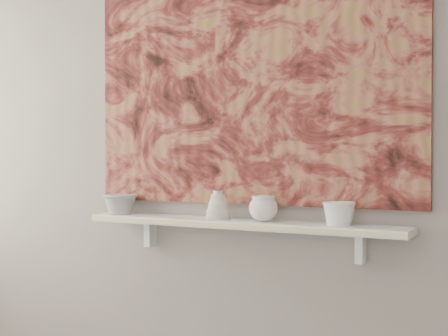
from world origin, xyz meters
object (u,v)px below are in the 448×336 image
Objects in this scene: painting at (248,75)px; shelf at (240,224)px; bowl_grey at (120,204)px; bowl_white at (339,213)px; cup_cream at (264,208)px; bell_vessel at (218,205)px.

shelf is at bearing -90.00° from painting.
bowl_grey reaches higher than bowl_white.
bowl_white is (1.03, 0.00, -0.00)m from bowl_grey.
cup_cream is (0.11, 0.00, 0.07)m from shelf.
bowl_grey reaches higher than shelf.
painting is at bearing 169.24° from bowl_white.
cup_cream reaches higher than bowl_grey.
painting is 0.84m from bowl_grey.
painting is 0.71m from bowl_white.
painting reaches higher than shelf.
bowl_grey is 1.03m from bowl_white.
cup_cream is at bearing 180.00° from bowl_white.
painting is 11.90× the size of bowl_white.
painting is (0.00, 0.08, 0.62)m from shelf.
bell_vessel is at bearing -141.72° from painting.
shelf is 0.13m from cup_cream.
bowl_white is at bearing 0.00° from cup_cream.
shelf is at bearing 180.00° from cup_cream.
bell_vessel is (-0.21, 0.00, 0.01)m from cup_cream.
bell_vessel is (-0.10, -0.08, -0.55)m from painting.
bowl_grey is 1.37× the size of cup_cream.
shelf is 11.57× the size of bell_vessel.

